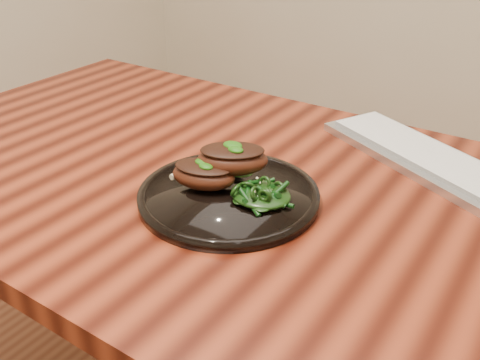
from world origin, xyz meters
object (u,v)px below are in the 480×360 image
(lamb_chop_front, at_px, (203,174))
(greens_heap, at_px, (261,191))
(desk, at_px, (266,229))
(keyboard, at_px, (433,161))
(plate, at_px, (229,195))

(lamb_chop_front, bearing_deg, greens_heap, 8.88)
(desk, distance_m, keyboard, 0.33)
(plate, relative_size, greens_heap, 3.02)
(lamb_chop_front, bearing_deg, desk, 46.93)
(keyboard, bearing_deg, lamb_chop_front, -131.61)
(lamb_chop_front, xyz_separation_m, keyboard, (0.28, 0.32, -0.03))
(plate, height_order, keyboard, keyboard)
(desk, distance_m, greens_heap, 0.13)
(desk, xyz_separation_m, lamb_chop_front, (-0.07, -0.08, 0.12))
(greens_heap, relative_size, keyboard, 0.20)
(greens_heap, bearing_deg, keyboard, 58.98)
(keyboard, bearing_deg, greens_heap, -121.02)
(plate, xyz_separation_m, lamb_chop_front, (-0.04, -0.01, 0.03))
(plate, distance_m, greens_heap, 0.06)
(desk, height_order, plate, plate)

